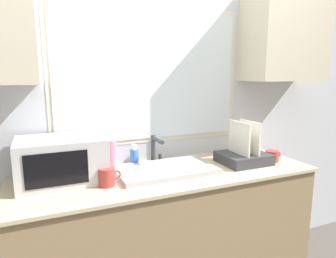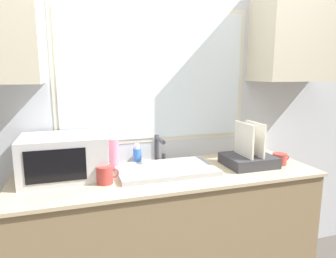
% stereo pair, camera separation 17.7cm
% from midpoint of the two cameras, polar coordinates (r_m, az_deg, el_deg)
% --- Properties ---
extents(countertop, '(1.86, 0.63, 0.90)m').
position_cam_midpoint_polar(countertop, '(2.07, 2.83, -20.10)').
color(countertop, '#8C7251').
rests_on(countertop, ground_plane).
extents(wall_back, '(6.00, 0.38, 2.60)m').
position_cam_midpoint_polar(wall_back, '(2.05, 0.24, 7.71)').
color(wall_back, silver).
rests_on(wall_back, ground_plane).
extents(sink_basin, '(0.61, 0.36, 0.03)m').
position_cam_midpoint_polar(sink_basin, '(1.88, 2.31, -7.75)').
color(sink_basin, '#9EA0A5').
rests_on(sink_basin, countertop).
extents(faucet, '(0.08, 0.18, 0.19)m').
position_cam_midpoint_polar(faucet, '(2.02, 0.70, -3.42)').
color(faucet, '#333338').
rests_on(faucet, countertop).
extents(microwave, '(0.47, 0.35, 0.25)m').
position_cam_midpoint_polar(microwave, '(1.82, -16.63, -5.13)').
color(microwave, '#B2B2B7').
rests_on(microwave, countertop).
extents(dish_rack, '(0.32, 0.27, 0.29)m').
position_cam_midpoint_polar(dish_rack, '(2.09, 17.50, -5.13)').
color(dish_rack, '#333338').
rests_on(dish_rack, countertop).
extents(spray_bottle, '(0.06, 0.06, 0.27)m').
position_cam_midpoint_polar(spray_bottle, '(1.91, -7.68, -3.99)').
color(spray_bottle, '#D8728C').
rests_on(spray_bottle, countertop).
extents(soap_bottle, '(0.06, 0.06, 0.15)m').
position_cam_midpoint_polar(soap_bottle, '(2.00, -3.36, -5.19)').
color(soap_bottle, blue).
rests_on(soap_bottle, countertop).
extents(mug_near_sink, '(0.13, 0.09, 0.10)m').
position_cam_midpoint_polar(mug_near_sink, '(1.70, -8.97, -8.65)').
color(mug_near_sink, '#A53833').
rests_on(mug_near_sink, countertop).
extents(mug_by_rack, '(0.12, 0.09, 0.08)m').
position_cam_midpoint_polar(mug_by_rack, '(2.19, 22.72, -5.32)').
color(mug_by_rack, '#A53833').
rests_on(mug_by_rack, countertop).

